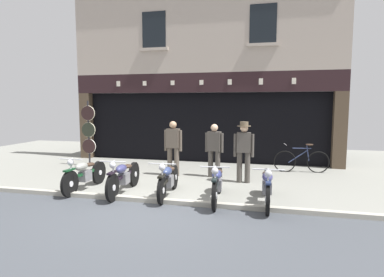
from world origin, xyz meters
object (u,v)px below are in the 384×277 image
motorcycle_left (85,174)px  shopkeeper_center (214,148)px  motorcycle_center_left (124,176)px  tyre_sign_pole (89,130)px  motorcycle_center (168,179)px  advert_board_near (251,115)px  motorcycle_center_right (217,183)px  motorcycle_right (267,185)px  salesman_left (173,146)px  leaning_bicycle (302,161)px  salesman_right (244,149)px

motorcycle_left → shopkeeper_center: (2.95, 2.22, 0.46)m
motorcycle_center_left → tyre_sign_pole: (-2.72, 2.95, 0.84)m
motorcycle_center → advert_board_near: advert_board_near is taller
motorcycle_center_right → motorcycle_right: size_ratio=0.97×
motorcycle_center_left → advert_board_near: (2.78, 4.79, 1.34)m
motorcycle_left → salesman_left: (1.71, 2.10, 0.51)m
motorcycle_left → advert_board_near: (3.88, 4.74, 1.34)m
motorcycle_left → motorcycle_center_left: motorcycle_center_left is taller
shopkeeper_center → leaning_bicycle: bearing=-146.5°
motorcycle_left → motorcycle_center_left: (1.10, -0.05, 0.00)m
motorcycle_right → shopkeeper_center: 2.84m
motorcycle_center_left → advert_board_near: size_ratio=2.11×
motorcycle_right → salesman_left: salesman_left is taller
motorcycle_center → leaning_bicycle: bearing=-137.7°
motorcycle_center → advert_board_near: bearing=-113.7°
advert_board_near → tyre_sign_pole: bearing=-161.5°
salesman_left → tyre_sign_pole: tyre_sign_pole is taller
motorcycle_left → tyre_sign_pole: bearing=-60.1°
motorcycle_center_left → leaning_bicycle: size_ratio=1.19×
motorcycle_left → motorcycle_center_right: bearing=178.6°
leaning_bicycle → motorcycle_center: bearing=130.7°
motorcycle_left → salesman_right: size_ratio=1.14×
salesman_right → shopkeeper_center: bearing=-30.4°
motorcycle_center_right → leaning_bicycle: 4.24m
shopkeeper_center → leaning_bicycle: (2.61, 1.32, -0.51)m
motorcycle_left → tyre_sign_pole: size_ratio=0.84×
shopkeeper_center → motorcycle_center: bearing=78.8°
advert_board_near → shopkeeper_center: bearing=-110.2°
advert_board_near → motorcycle_center_right: bearing=-95.4°
motorcycle_left → shopkeeper_center: shopkeeper_center is taller
motorcycle_right → salesman_left: bearing=-40.0°
motorcycle_left → salesman_left: salesman_left is taller
motorcycle_center_right → motorcycle_right: 1.09m
motorcycle_center_right → salesman_left: bearing=-56.8°
motorcycle_center_right → shopkeeper_center: 2.43m
motorcycle_center_right → salesman_right: (0.44, 1.86, 0.53)m
motorcycle_right → salesman_right: 2.03m
advert_board_near → motorcycle_center_left: bearing=-120.1°
motorcycle_right → tyre_sign_pole: size_ratio=0.91×
shopkeeper_center → tyre_sign_pole: size_ratio=0.69×
salesman_right → tyre_sign_pole: bearing=-14.3°
motorcycle_center_left → shopkeeper_center: (1.85, 2.27, 0.46)m
motorcycle_left → motorcycle_right: (4.51, -0.12, 0.01)m
salesman_left → shopkeeper_center: salesman_left is taller
motorcycle_center_right → tyre_sign_pole: (-5.04, 3.02, 0.84)m
motorcycle_center → shopkeeper_center: size_ratio=1.20×
salesman_left → leaning_bicycle: salesman_left is taller
motorcycle_left → motorcycle_center_right: 3.42m
motorcycle_center → salesman_left: 2.24m
motorcycle_right → motorcycle_left: bearing=-3.1°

